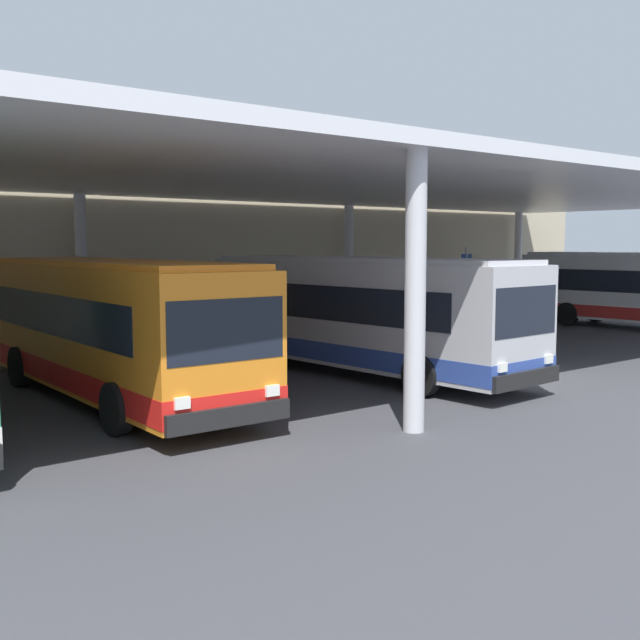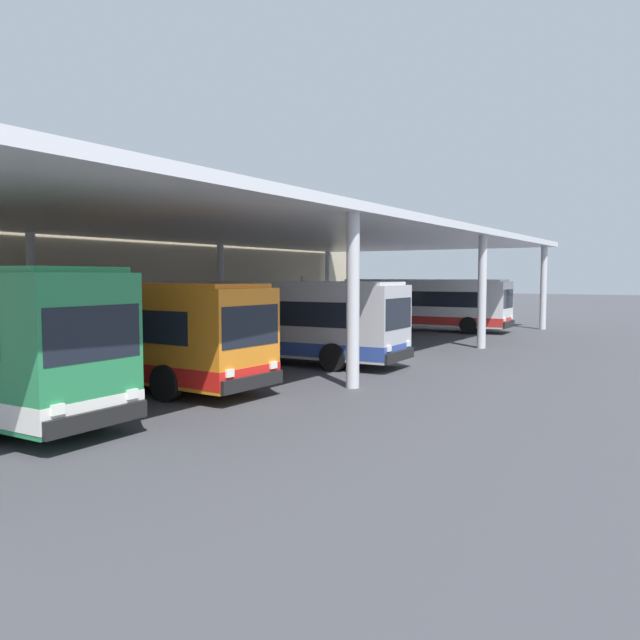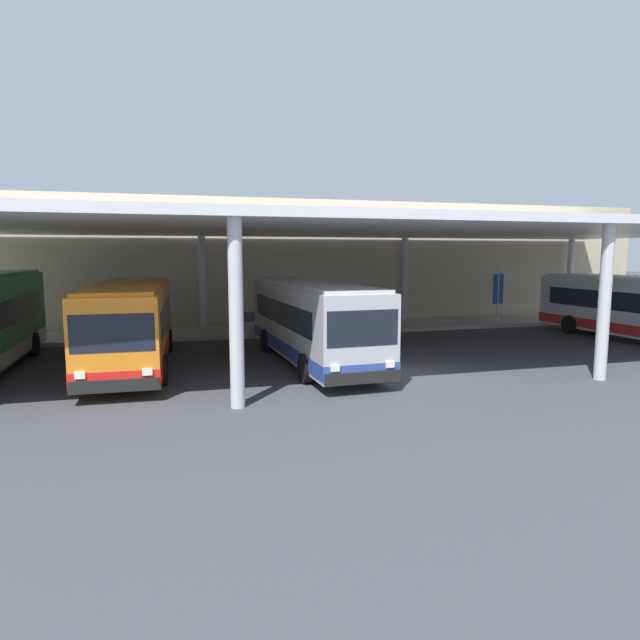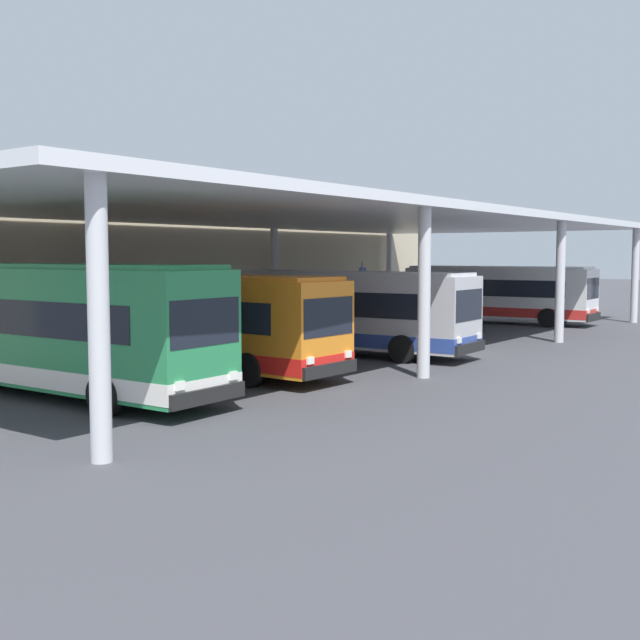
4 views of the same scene
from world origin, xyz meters
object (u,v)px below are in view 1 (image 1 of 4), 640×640
object	(u,v)px
bench_waiting	(164,326)
bus_middle_bay	(361,313)
banner_sign	(466,277)
bus_second_bay	(110,327)
trash_bin	(245,319)

from	to	relation	value
bench_waiting	bus_middle_bay	bearing A→B (deg)	-81.45
banner_sign	bench_waiting	bearing A→B (deg)	176.67
bus_second_bay	trash_bin	bearing A→B (deg)	42.07
bus_second_bay	bus_middle_bay	size ratio (longest dim) A/B	1.00
trash_bin	banner_sign	bearing A→B (deg)	-5.54
bus_middle_bay	trash_bin	distance (m)	9.41
trash_bin	banner_sign	size ratio (longest dim) A/B	0.31
bench_waiting	banner_sign	size ratio (longest dim) A/B	0.56
bus_second_bay	bus_middle_bay	distance (m)	6.83
trash_bin	banner_sign	xyz separation A→B (m)	(11.53, -1.12, 1.30)
bus_second_bay	bench_waiting	world-z (taller)	bus_second_bay
bus_second_bay	banner_sign	world-z (taller)	banner_sign
trash_bin	bus_second_bay	bearing A→B (deg)	-137.93
bus_second_bay	banner_sign	distance (m)	21.69
bus_second_bay	bus_middle_bay	bearing A→B (deg)	-8.14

